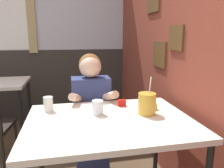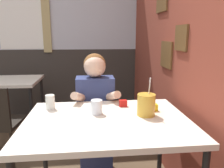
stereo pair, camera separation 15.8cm
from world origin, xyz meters
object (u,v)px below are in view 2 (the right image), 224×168
(person_seated, at_px, (96,113))
(background_table, at_px, (15,88))
(cocktail_pitcher, at_px, (146,105))
(main_table, at_px, (107,128))

(person_seated, bearing_deg, background_table, 138.78)
(background_table, relative_size, person_seated, 0.66)
(background_table, xyz_separation_m, cocktail_pitcher, (1.35, -1.40, 0.19))
(background_table, relative_size, cocktail_pitcher, 2.83)
(person_seated, bearing_deg, cocktail_pitcher, -56.72)
(main_table, xyz_separation_m, background_table, (-1.07, 1.44, -0.04))
(person_seated, bearing_deg, main_table, -83.49)
(main_table, xyz_separation_m, cocktail_pitcher, (0.28, 0.04, 0.14))
(person_seated, height_order, cocktail_pitcher, person_seated)
(main_table, relative_size, cocktail_pitcher, 4.05)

